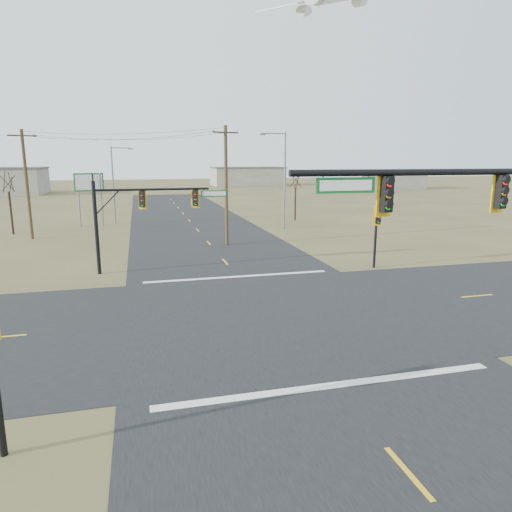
{
  "coord_description": "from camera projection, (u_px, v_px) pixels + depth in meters",
  "views": [
    {
      "loc": [
        -6.0,
        -20.49,
        7.47
      ],
      "look_at": [
        -0.47,
        1.0,
        2.75
      ],
      "focal_mm": 32.0,
      "sensor_mm": 36.0,
      "label": 1
    }
  ],
  "objects": [
    {
      "name": "bare_tree_c",
      "position": [
        296.0,
        179.0,
        55.94
      ],
      "size": [
        3.04,
        3.04,
        6.53
      ],
      "rotation": [
        0.0,
        0.0,
        -0.11
      ],
      "color": "black",
      "rests_on": "ground"
    },
    {
      "name": "pedestal_signal_ne",
      "position": [
        377.0,
        223.0,
        31.35
      ],
      "size": [
        0.66,
        0.57,
        4.37
      ],
      "rotation": [
        0.0,
        0.0,
        -0.35
      ],
      "color": "black",
      "rests_on": "ground"
    },
    {
      "name": "road_ew",
      "position": [
        270.0,
        314.0,
        22.43
      ],
      "size": [
        160.0,
        14.0,
        0.02
      ],
      "primitive_type": "cube",
      "color": "black",
      "rests_on": "ground"
    },
    {
      "name": "bare_tree_a",
      "position": [
        8.0,
        181.0,
        45.3
      ],
      "size": [
        2.79,
        2.79,
        6.76
      ],
      "rotation": [
        0.0,
        0.0,
        -0.01
      ],
      "color": "black",
      "rests_on": "ground"
    },
    {
      "name": "road_ns",
      "position": [
        270.0,
        314.0,
        22.43
      ],
      "size": [
        14.0,
        160.0,
        0.02
      ],
      "primitive_type": "cube",
      "color": "black",
      "rests_on": "ground"
    },
    {
      "name": "ground",
      "position": [
        270.0,
        314.0,
        22.43
      ],
      "size": [
        320.0,
        320.0,
        0.0
      ],
      "primitive_type": "plane",
      "color": "brown",
      "rests_on": "ground"
    },
    {
      "name": "streetlight_a",
      "position": [
        283.0,
        175.0,
        48.76
      ],
      "size": [
        2.87,
        0.28,
        10.32
      ],
      "rotation": [
        0.0,
        0.0,
        0.05
      ],
      "color": "slate",
      "rests_on": "ground"
    },
    {
      "name": "mast_arm_far",
      "position": [
        147.0,
        206.0,
        30.25
      ],
      "size": [
        8.82,
        0.59,
        6.12
      ],
      "rotation": [
        0.0,
        0.0,
        -0.41
      ],
      "color": "black",
      "rests_on": "ground"
    },
    {
      "name": "stop_bar_far",
      "position": [
        238.0,
        277.0,
        29.53
      ],
      "size": [
        12.0,
        0.4,
        0.01
      ],
      "primitive_type": "cube",
      "color": "silver",
      "rests_on": "road_ns"
    },
    {
      "name": "highway_sign",
      "position": [
        89.0,
        189.0,
        50.76
      ],
      "size": [
        3.06,
        1.06,
        5.98
      ],
      "rotation": [
        0.0,
        0.0,
        0.31
      ],
      "color": "slate",
      "rests_on": "ground"
    },
    {
      "name": "streetlight_c",
      "position": [
        115.0,
        181.0,
        52.99
      ],
      "size": [
        2.5,
        0.35,
        8.95
      ],
      "rotation": [
        0.0,
        0.0,
        -0.27
      ],
      "color": "slate",
      "rests_on": "ground"
    },
    {
      "name": "utility_pole_near",
      "position": [
        226.0,
        185.0,
        39.47
      ],
      "size": [
        2.41,
        0.96,
        10.29
      ],
      "rotation": [
        0.0,
        0.0,
        0.34
      ],
      "color": "#4A3620",
      "rests_on": "ground"
    },
    {
      "name": "warehouse_mid",
      "position": [
        247.0,
        177.0,
        132.2
      ],
      "size": [
        20.0,
        12.0,
        5.0
      ],
      "primitive_type": "cube",
      "color": "#A39D90",
      "rests_on": "ground"
    },
    {
      "name": "warehouse_right",
      "position": [
        385.0,
        180.0,
        115.9
      ],
      "size": [
        18.0,
        10.0,
        4.5
      ],
      "primitive_type": "cube",
      "color": "#A39D90",
      "rests_on": "ground"
    },
    {
      "name": "stop_bar_near",
      "position": [
        332.0,
        385.0,
        15.32
      ],
      "size": [
        12.0,
        0.4,
        0.01
      ],
      "primitive_type": "cube",
      "color": "silver",
      "rests_on": "road_ns"
    },
    {
      "name": "utility_pole_far",
      "position": [
        27.0,
        183.0,
        42.65
      ],
      "size": [
        2.47,
        0.57,
        10.19
      ],
      "rotation": [
        0.0,
        0.0,
        0.18
      ],
      "color": "#4A3620",
      "rests_on": "ground"
    },
    {
      "name": "mast_arm_near",
      "position": [
        509.0,
        220.0,
        14.6
      ],
      "size": [
        11.15,
        0.51,
        7.7
      ],
      "rotation": [
        0.0,
        0.0,
        0.21
      ],
      "color": "black",
      "rests_on": "ground"
    }
  ]
}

